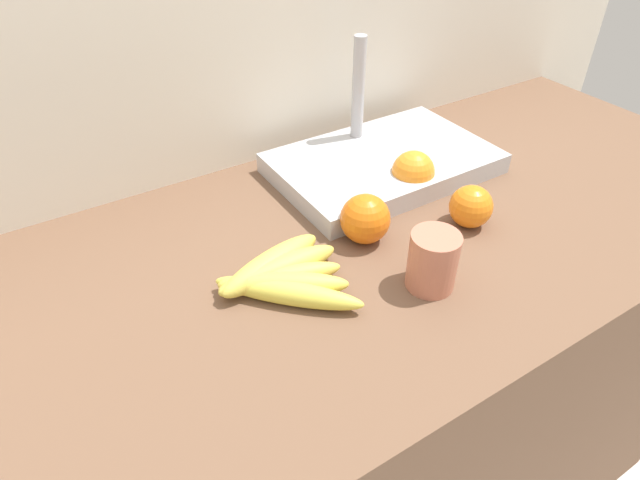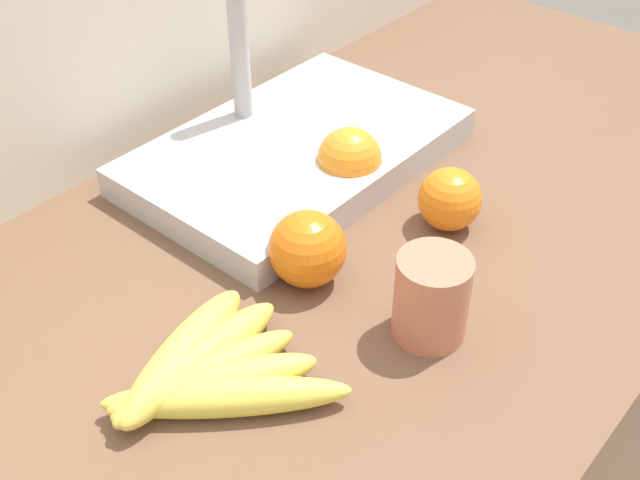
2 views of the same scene
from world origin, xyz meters
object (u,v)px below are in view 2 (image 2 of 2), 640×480
at_px(banana_bunch, 205,373).
at_px(orange_center, 350,159).
at_px(mug, 431,298).
at_px(orange_front, 306,248).
at_px(orange_back_left, 450,199).
at_px(sink_basin, 295,148).

distance_m(banana_bunch, orange_center, 0.34).
bearing_deg(mug, banana_bunch, 149.60).
relative_size(orange_center, mug, 0.87).
distance_m(orange_front, orange_back_left, 0.18).
height_order(banana_bunch, orange_back_left, orange_back_left).
height_order(sink_basin, mug, sink_basin).
bearing_deg(sink_basin, orange_back_left, -85.43).
xyz_separation_m(sink_basin, mug, (-0.14, -0.29, 0.02)).
height_order(orange_center, orange_back_left, orange_center).
xyz_separation_m(banana_bunch, sink_basin, (0.32, 0.18, 0.00)).
bearing_deg(banana_bunch, orange_front, 10.26).
relative_size(sink_basin, mug, 4.60).
height_order(orange_center, sink_basin, sink_basin).
relative_size(banana_bunch, orange_front, 2.42).
bearing_deg(orange_back_left, orange_center, 95.59).
bearing_deg(sink_basin, banana_bunch, -150.28).
height_order(banana_bunch, orange_center, orange_center).
bearing_deg(orange_center, mug, -123.70).
bearing_deg(orange_back_left, orange_front, 160.52).
bearing_deg(orange_front, orange_center, 24.21).
relative_size(banana_bunch, sink_basin, 0.48).
xyz_separation_m(orange_center, mug, (-0.14, -0.21, 0.01)).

